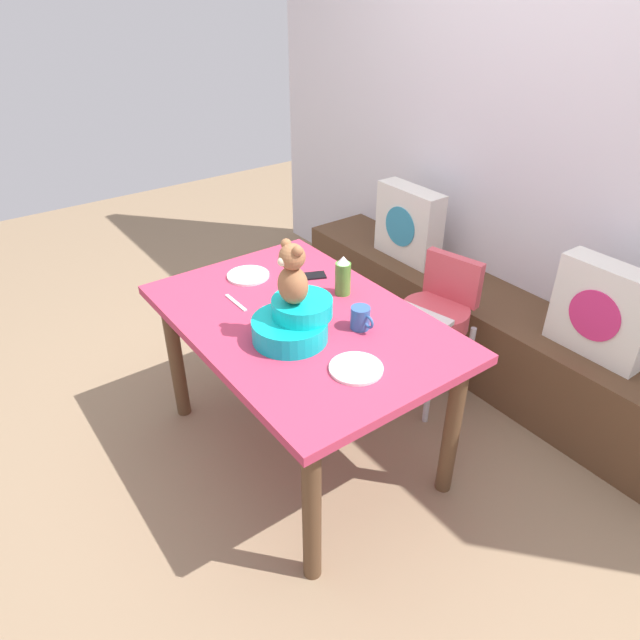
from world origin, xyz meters
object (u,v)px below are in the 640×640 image
(teddy_bear, at_px, (292,275))
(dinner_plate_far, at_px, (356,368))
(ketchup_bottle, at_px, (343,276))
(dining_table, at_px, (301,338))
(pillow_floral_left, at_px, (409,224))
(infant_seat_teal, at_px, (294,322))
(highchair, at_px, (436,313))
(coffee_mug, at_px, (361,318))
(cell_phone, at_px, (310,276))
(pillow_floral_right, at_px, (603,311))
(dinner_plate_near, at_px, (248,275))

(teddy_bear, xyz_separation_m, dinner_plate_far, (0.31, 0.06, -0.27))
(ketchup_bottle, bearing_deg, dining_table, -77.82)
(teddy_bear, relative_size, ketchup_bottle, 1.35)
(dining_table, distance_m, ketchup_bottle, 0.33)
(pillow_floral_left, bearing_deg, infant_seat_teal, -62.00)
(highchair, bearing_deg, pillow_floral_left, 147.39)
(highchair, height_order, coffee_mug, coffee_mug)
(ketchup_bottle, height_order, dinner_plate_far, ketchup_bottle)
(teddy_bear, bearing_deg, infant_seat_teal, 90.00)
(dining_table, height_order, cell_phone, cell_phone)
(coffee_mug, bearing_deg, highchair, 102.48)
(dining_table, bearing_deg, infant_seat_teal, -44.29)
(pillow_floral_right, relative_size, cell_phone, 3.06)
(dining_table, height_order, highchair, highchair)
(highchair, relative_size, teddy_bear, 3.16)
(coffee_mug, distance_m, dinner_plate_far, 0.29)
(dining_table, xyz_separation_m, ketchup_bottle, (-0.06, 0.27, 0.19))
(pillow_floral_left, relative_size, coffee_mug, 3.67)
(highchair, bearing_deg, cell_phone, -124.05)
(pillow_floral_right, xyz_separation_m, dining_table, (-0.67, -1.18, -0.04))
(dinner_plate_near, bearing_deg, dining_table, -0.99)
(coffee_mug, bearing_deg, ketchup_bottle, 156.18)
(pillow_floral_right, height_order, dinner_plate_near, pillow_floral_right)
(highchair, relative_size, coffee_mug, 6.58)
(dinner_plate_far, bearing_deg, dining_table, 174.06)
(highchair, distance_m, ketchup_bottle, 0.60)
(highchair, xyz_separation_m, ketchup_bottle, (-0.13, -0.50, 0.31))
(coffee_mug, bearing_deg, pillow_floral_left, 127.35)
(dinner_plate_far, bearing_deg, pillow_floral_right, 78.19)
(dining_table, bearing_deg, coffee_mug, 35.31)
(pillow_floral_right, bearing_deg, infant_seat_teal, -113.79)
(pillow_floral_left, bearing_deg, cell_phone, -72.20)
(ketchup_bottle, relative_size, dinner_plate_near, 0.92)
(dinner_plate_near, height_order, cell_phone, dinner_plate_near)
(pillow_floral_left, xyz_separation_m, coffee_mug, (0.79, -1.03, 0.11))
(dinner_plate_near, bearing_deg, coffee_mug, 12.09)
(pillow_floral_left, relative_size, infant_seat_teal, 1.33)
(highchair, distance_m, teddy_bear, 1.00)
(pillow_floral_left, xyz_separation_m, cell_phone, (0.30, -0.93, 0.06))
(pillow_floral_left, height_order, cell_phone, pillow_floral_left)
(dinner_plate_near, bearing_deg, ketchup_bottle, 33.55)
(pillow_floral_left, xyz_separation_m, pillow_floral_right, (1.25, 0.00, 0.00))
(ketchup_bottle, xyz_separation_m, coffee_mug, (0.27, -0.12, -0.04))
(pillow_floral_right, height_order, cell_phone, pillow_floral_right)
(highchair, bearing_deg, dinner_plate_near, -124.81)
(pillow_floral_right, xyz_separation_m, cell_phone, (-0.95, -0.93, 0.06))
(infant_seat_teal, bearing_deg, pillow_floral_right, 66.21)
(dining_table, relative_size, highchair, 1.69)
(pillow_floral_left, distance_m, teddy_bear, 1.49)
(dining_table, bearing_deg, dinner_plate_near, 179.01)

